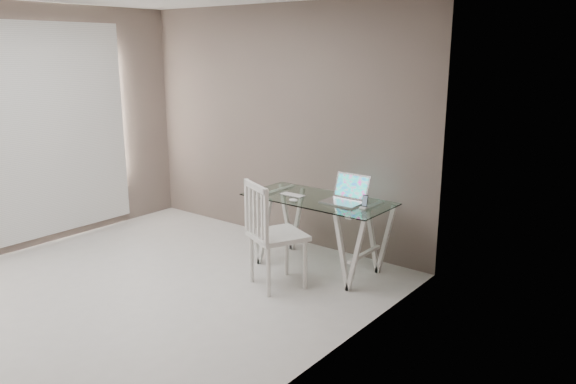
{
  "coord_description": "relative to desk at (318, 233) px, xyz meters",
  "views": [
    {
      "loc": [
        4.08,
        -2.79,
        2.21
      ],
      "look_at": [
        0.81,
        1.38,
        0.85
      ],
      "focal_mm": 35.0,
      "sensor_mm": 36.0,
      "label": 1
    }
  ],
  "objects": [
    {
      "name": "room",
      "position": [
        -1.02,
        -1.66,
        1.33
      ],
      "size": [
        4.5,
        4.52,
        2.71
      ],
      "color": "beige",
      "rests_on": "ground"
    },
    {
      "name": "chair",
      "position": [
        -0.08,
        -0.67,
        0.18
      ],
      "size": [
        0.62,
        0.62,
        1.03
      ],
      "rotation": [
        0.0,
        0.0,
        -0.43
      ],
      "color": "silver",
      "rests_on": "ground"
    },
    {
      "name": "laptop",
      "position": [
        0.29,
        0.07,
        0.42
      ],
      "size": [
        0.38,
        0.35,
        0.26
      ],
      "color": "#BABABF",
      "rests_on": "desk"
    },
    {
      "name": "desk",
      "position": [
        0.0,
        0.0,
        0.0
      ],
      "size": [
        1.5,
        0.7,
        0.75
      ],
      "color": "silver",
      "rests_on": "ground"
    },
    {
      "name": "mouse",
      "position": [
        -0.12,
        -0.25,
        0.38
      ],
      "size": [
        0.1,
        0.06,
        0.03
      ],
      "primitive_type": "ellipsoid",
      "color": "silver",
      "rests_on": "desk"
    },
    {
      "name": "keyboard",
      "position": [
        -0.28,
        -0.06,
        0.37
      ],
      "size": [
        0.27,
        0.12,
        0.01
      ],
      "primitive_type": "cube",
      "color": "silver",
      "rests_on": "desk"
    },
    {
      "name": "phone_dock",
      "position": [
        0.55,
        -0.02,
        0.4
      ],
      "size": [
        0.07,
        0.07,
        0.13
      ],
      "color": "white",
      "rests_on": "desk"
    }
  ]
}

